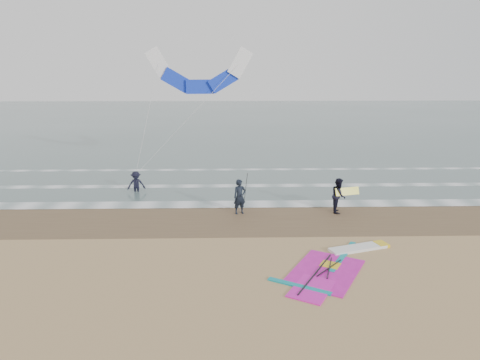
{
  "coord_description": "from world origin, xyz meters",
  "views": [
    {
      "loc": [
        -1.71,
        -13.79,
        7.04
      ],
      "look_at": [
        -1.26,
        5.0,
        2.2
      ],
      "focal_mm": 32.0,
      "sensor_mm": 36.0,
      "label": 1
    }
  ],
  "objects_px": {
    "windsurf_rig": "(336,265)",
    "surf_kite": "(200,75)",
    "person_standing": "(240,197)",
    "person_walking": "(339,195)",
    "person_wading": "(136,179)"
  },
  "relations": [
    {
      "from": "windsurf_rig",
      "to": "person_walking",
      "type": "bearing_deg",
      "value": 75.65
    },
    {
      "from": "surf_kite",
      "to": "person_walking",
      "type": "bearing_deg",
      "value": -44.16
    },
    {
      "from": "person_standing",
      "to": "surf_kite",
      "type": "xyz_separation_m",
      "value": [
        -2.37,
        7.31,
        5.87
      ]
    },
    {
      "from": "person_standing",
      "to": "person_walking",
      "type": "xyz_separation_m",
      "value": [
        5.02,
        0.13,
        -0.0
      ]
    },
    {
      "from": "windsurf_rig",
      "to": "surf_kite",
      "type": "relative_size",
      "value": 0.71
    },
    {
      "from": "person_wading",
      "to": "person_walking",
      "type": "bearing_deg",
      "value": -29.98
    },
    {
      "from": "windsurf_rig",
      "to": "person_wading",
      "type": "xyz_separation_m",
      "value": [
        -9.49,
        10.12,
        0.77
      ]
    },
    {
      "from": "windsurf_rig",
      "to": "surf_kite",
      "type": "xyz_separation_m",
      "value": [
        -5.81,
        13.34,
        6.72
      ]
    },
    {
      "from": "person_standing",
      "to": "person_walking",
      "type": "relative_size",
      "value": 1.0
    },
    {
      "from": "person_standing",
      "to": "person_walking",
      "type": "bearing_deg",
      "value": -18.75
    },
    {
      "from": "windsurf_rig",
      "to": "person_walking",
      "type": "xyz_separation_m",
      "value": [
        1.58,
        6.16,
        0.85
      ]
    },
    {
      "from": "person_walking",
      "to": "surf_kite",
      "type": "xyz_separation_m",
      "value": [
        -7.39,
        7.18,
        5.87
      ]
    },
    {
      "from": "windsurf_rig",
      "to": "person_walking",
      "type": "distance_m",
      "value": 6.42
    },
    {
      "from": "person_standing",
      "to": "person_wading",
      "type": "relative_size",
      "value": 1.1
    },
    {
      "from": "windsurf_rig",
      "to": "surf_kite",
      "type": "height_order",
      "value": "surf_kite"
    }
  ]
}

